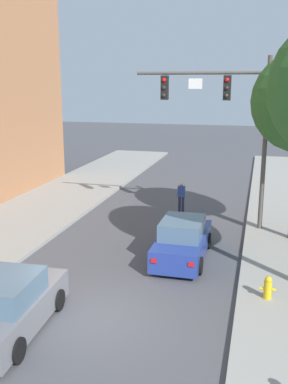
% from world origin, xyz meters
% --- Properties ---
extents(ground_plane, '(120.00, 120.00, 0.00)m').
position_xyz_m(ground_plane, '(0.00, 0.00, 0.00)').
color(ground_plane, '#4C4C51').
extents(traffic_signal_mast, '(5.81, 0.38, 7.50)m').
position_xyz_m(traffic_signal_mast, '(3.00, 9.03, 5.30)').
color(traffic_signal_mast, '#514C47').
rests_on(traffic_signal_mast, sidewalk_right).
extents(car_lead_blue, '(1.85, 4.25, 1.60)m').
position_xyz_m(car_lead_blue, '(1.79, 4.95, 0.72)').
color(car_lead_blue, navy).
rests_on(car_lead_blue, ground).
extents(car_following_grey, '(2.02, 4.33, 1.60)m').
position_xyz_m(car_following_grey, '(-1.82, -1.28, 0.72)').
color(car_following_grey, slate).
rests_on(car_following_grey, ground).
extents(pedestrian_crossing_road, '(0.36, 0.22, 1.64)m').
position_xyz_m(pedestrian_crossing_road, '(0.65, 11.08, 0.91)').
color(pedestrian_crossing_road, '#232847').
rests_on(pedestrian_crossing_road, ground).
extents(fire_hydrant, '(0.48, 0.24, 0.72)m').
position_xyz_m(fire_hydrant, '(4.90, 2.13, 0.51)').
color(fire_hydrant, gold).
rests_on(fire_hydrant, sidewalk_right).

